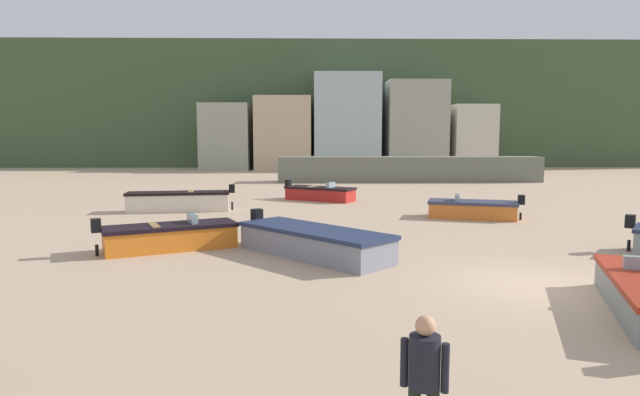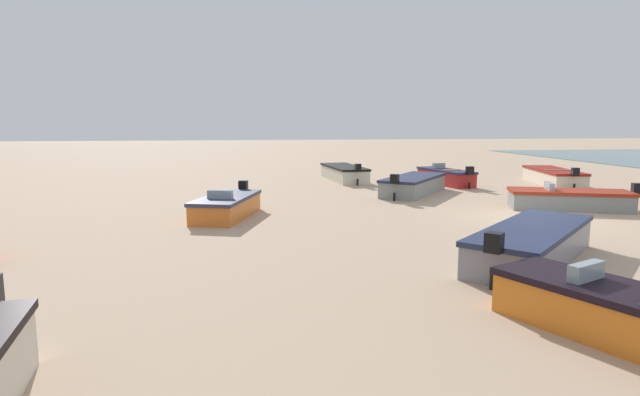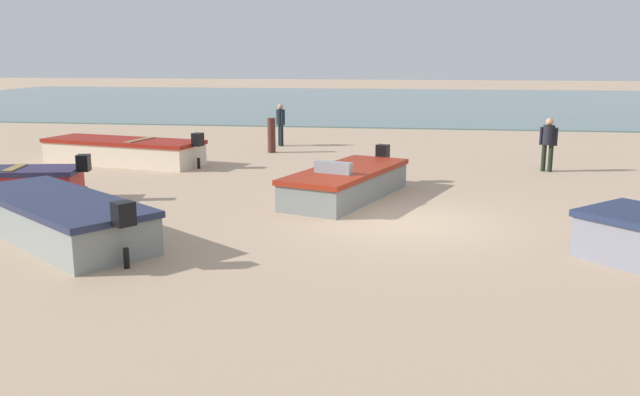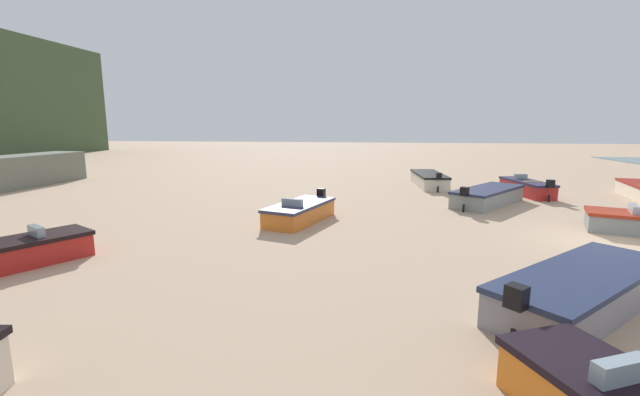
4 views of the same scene
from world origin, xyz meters
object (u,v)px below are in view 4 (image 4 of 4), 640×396
object	(u,v)px
boat_red_4	(10,254)
boat_red_5	(527,187)
boat_grey_6	(582,290)
boat_cream_8	(429,179)
boat_orange_7	(300,212)
boat_grey_0	(488,196)

from	to	relation	value
boat_red_4	boat_red_5	size ratio (longest dim) A/B	0.95
boat_red_4	boat_grey_6	size ratio (longest dim) A/B	0.84
boat_grey_6	boat_cream_8	distance (m)	17.85
boat_red_5	boat_cream_8	distance (m)	5.71
boat_orange_7	boat_red_4	bearing A→B (deg)	61.07
boat_grey_0	boat_red_5	xyz separation A→B (m)	(3.20, -2.84, 0.01)
boat_grey_0	boat_orange_7	bearing A→B (deg)	-113.36
boat_red_4	boat_cream_8	world-z (taller)	boat_cream_8
boat_grey_0	boat_grey_6	xyz separation A→B (m)	(-11.83, 1.01, 0.01)
boat_grey_0	boat_red_4	distance (m)	18.95
boat_cream_8	boat_grey_6	bearing A→B (deg)	-91.55
boat_grey_0	boat_grey_6	world-z (taller)	boat_grey_6
boat_orange_7	boat_red_5	bearing A→B (deg)	-127.43
boat_red_4	boat_red_5	world-z (taller)	boat_red_5
boat_cream_8	boat_orange_7	bearing A→B (deg)	-125.23
boat_grey_6	boat_orange_7	distance (m)	10.17
boat_orange_7	boat_cream_8	world-z (taller)	boat_cream_8
boat_orange_7	boat_cream_8	distance (m)	12.52
boat_grey_0	boat_orange_7	size ratio (longest dim) A/B	1.21
boat_cream_8	boat_red_4	bearing A→B (deg)	-132.02
boat_grey_0	boat_red_4	xyz separation A→B (m)	(-11.38, 15.15, -0.02)
boat_grey_0	boat_red_5	bearing A→B (deg)	85.01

